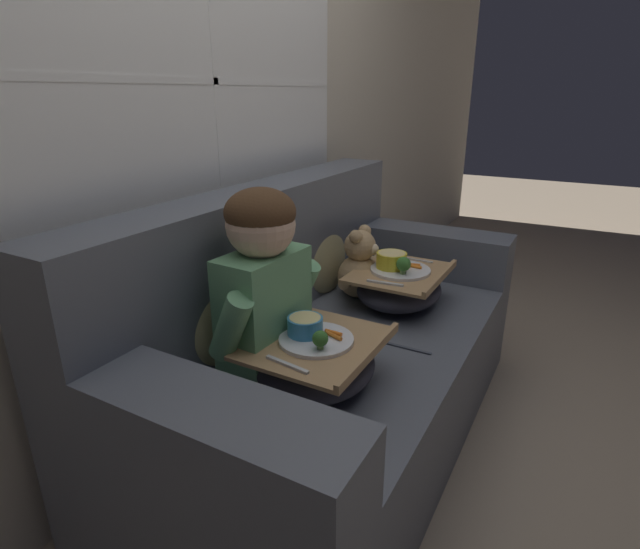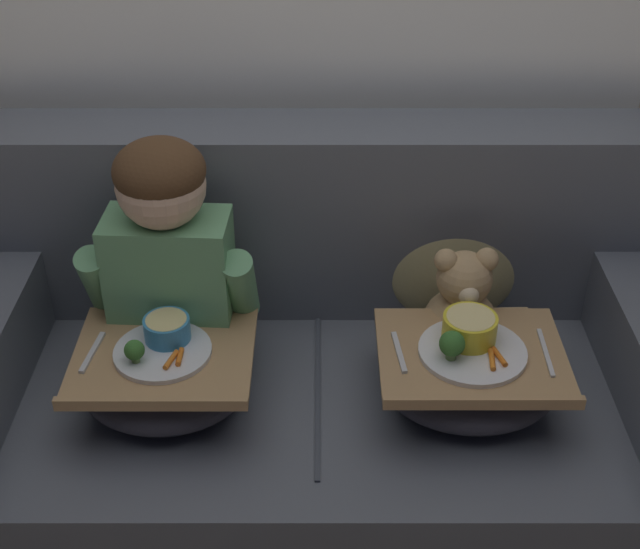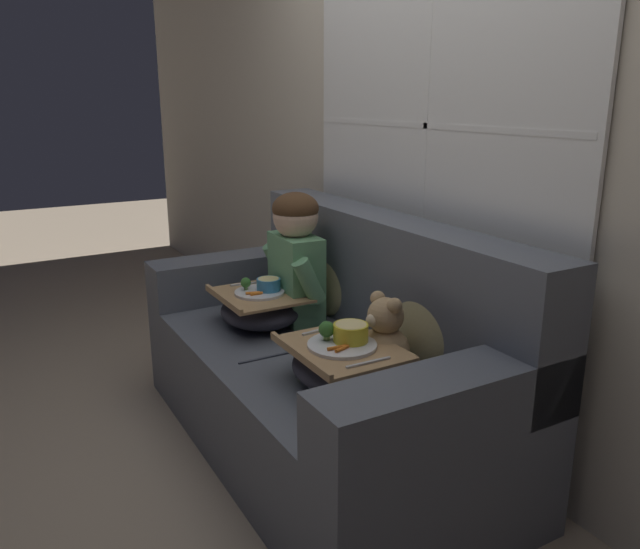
{
  "view_description": "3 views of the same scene",
  "coord_description": "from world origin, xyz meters",
  "views": [
    {
      "loc": [
        -1.49,
        -0.74,
        1.3
      ],
      "look_at": [
        -0.07,
        0.05,
        0.7
      ],
      "focal_mm": 28.0,
      "sensor_mm": 36.0,
      "label": 1
    },
    {
      "loc": [
        0.01,
        -1.67,
        1.86
      ],
      "look_at": [
        0.01,
        -0.0,
        0.76
      ],
      "focal_mm": 50.0,
      "sensor_mm": 36.0,
      "label": 2
    },
    {
      "loc": [
        2.08,
        -1.16,
        1.45
      ],
      "look_at": [
        0.05,
        -0.01,
        0.78
      ],
      "focal_mm": 35.0,
      "sensor_mm": 36.0,
      "label": 3
    }
  ],
  "objects": [
    {
      "name": "teddy_bear",
      "position": [
        0.35,
        0.09,
        0.59
      ],
      "size": [
        0.33,
        0.23,
        0.31
      ],
      "color": "tan",
      "rests_on": "couch"
    },
    {
      "name": "throw_pillow_behind_child",
      "position": [
        -0.35,
        0.27,
        0.63
      ],
      "size": [
        0.38,
        0.18,
        0.39
      ],
      "color": "tan",
      "rests_on": "couch"
    },
    {
      "name": "ground_plane",
      "position": [
        0.0,
        0.0,
        0.0
      ],
      "size": [
        14.0,
        14.0,
        0.0
      ],
      "primitive_type": "plane",
      "color": "tan"
    },
    {
      "name": "child_figure",
      "position": [
        -0.35,
        0.09,
        0.78
      ],
      "size": [
        0.42,
        0.21,
        0.59
      ],
      "color": "#66A370",
      "rests_on": "couch"
    },
    {
      "name": "couch",
      "position": [
        0.0,
        0.07,
        0.35
      ],
      "size": [
        1.84,
        0.91,
        0.97
      ],
      "color": "#565B66",
      "rests_on": "ground_plane"
    },
    {
      "name": "throw_pillow_behind_teddy",
      "position": [
        0.35,
        0.27,
        0.63
      ],
      "size": [
        0.37,
        0.18,
        0.39
      ],
      "color": "tan",
      "rests_on": "couch"
    },
    {
      "name": "lap_tray_child",
      "position": [
        -0.35,
        -0.09,
        0.54
      ],
      "size": [
        0.41,
        0.36,
        0.21
      ],
      "color": "#2D2D38",
      "rests_on": "child_figure"
    },
    {
      "name": "lap_tray_teddy",
      "position": [
        0.35,
        -0.09,
        0.54
      ],
      "size": [
        0.42,
        0.35,
        0.23
      ],
      "color": "#2D2D38",
      "rests_on": "teddy_bear"
    }
  ]
}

